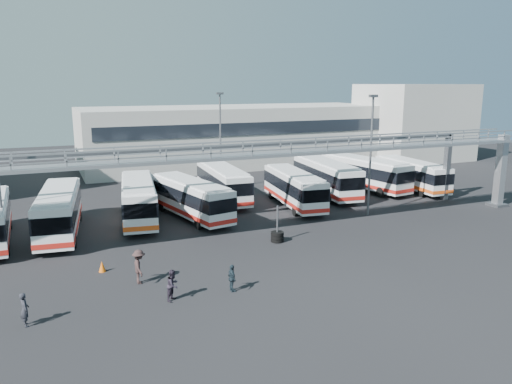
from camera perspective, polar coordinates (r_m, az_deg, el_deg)
name	(u,v)px	position (r m, az deg, el deg)	size (l,w,h in m)	color
ground	(278,260)	(32.27, 2.52, -7.82)	(140.00, 140.00, 0.00)	black
gantry	(243,163)	(36.10, -1.49, 3.39)	(51.40, 5.15, 7.10)	#94979D
warehouse	(236,135)	(70.32, -2.27, 6.49)	(42.00, 14.00, 8.00)	#9E9E99
building_right	(413,122)	(78.58, 17.53, 7.65)	(14.00, 12.00, 11.00)	#B2B2AD
light_pole_mid	(371,149)	(42.92, 12.99, 4.80)	(0.70, 0.35, 10.21)	#4C4F54
light_pole_back	(220,136)	(52.45, -4.09, 6.39)	(0.70, 0.35, 10.21)	#4C4F54
bus_2	(59,210)	(39.86, -21.58, -1.93)	(3.97, 11.47, 3.41)	silver
bus_3	(138,198)	(42.06, -13.30, -0.72)	(4.27, 11.35, 3.37)	silver
bus_4	(191,197)	(42.05, -7.48, -0.59)	(4.47, 10.93, 3.24)	silver
bus_5	(223,182)	(48.10, -3.81, 1.17)	(3.26, 11.08, 3.32)	silver
bus_6	(294,187)	(45.90, 4.35, 0.57)	(3.86, 10.90, 3.24)	silver
bus_7	(326,176)	(50.82, 8.00, 1.78)	(4.03, 11.71, 3.49)	silver
bus_8	(364,172)	(54.08, 12.27, 2.22)	(4.27, 11.52, 3.42)	silver
bus_9	(411,174)	(55.38, 17.31, 2.01)	(3.21, 10.53, 3.15)	silver
pedestrian_a	(25,309)	(26.12, -24.92, -12.08)	(0.60, 0.39, 1.64)	#212229
pedestrian_b	(173,285)	(26.74, -9.47, -10.44)	(0.81, 0.63, 1.67)	#241E29
pedestrian_c	(139,267)	(29.18, -13.21, -8.31)	(1.27, 0.73, 1.97)	#322221
pedestrian_d	(232,278)	(27.45, -2.76, -9.81)	(0.90, 0.37, 1.53)	#1A272F
cone_right	(102,266)	(31.68, -17.18, -8.13)	(0.42, 0.42, 0.67)	#E05E0C
tire_stack	(277,236)	(35.80, 2.45, -5.02)	(0.93, 0.93, 2.66)	black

